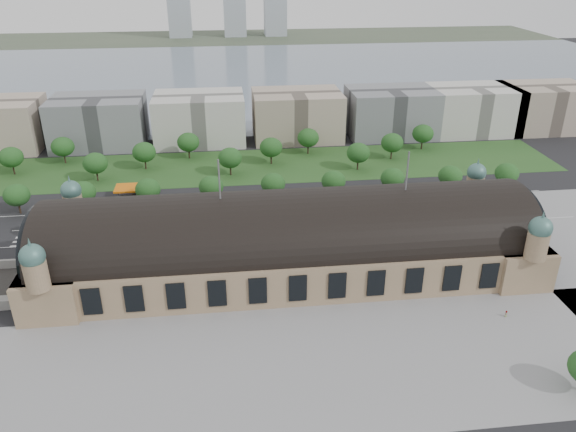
{
  "coord_description": "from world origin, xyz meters",
  "views": [
    {
      "loc": [
        -17.82,
        -148.95,
        91.19
      ],
      "look_at": [
        0.84,
        9.95,
        14.0
      ],
      "focal_mm": 35.0,
      "sensor_mm": 36.0,
      "label": 1
    }
  ],
  "objects": [
    {
      "name": "tree_row_9",
      "position": [
        96.0,
        53.0,
        7.43
      ],
      "size": [
        9.6,
        9.6,
        11.52
      ],
      "color": "#2D2116",
      "rests_on": "ground"
    },
    {
      "name": "tree_row_5",
      "position": [
        0.0,
        53.0,
        7.43
      ],
      "size": [
        9.6,
        9.6,
        11.52
      ],
      "color": "#2D2116",
      "rests_on": "ground"
    },
    {
      "name": "tree_row_8",
      "position": [
        72.0,
        53.0,
        7.43
      ],
      "size": [
        9.6,
        9.6,
        11.52
      ],
      "color": "#2D2116",
      "rests_on": "ground"
    },
    {
      "name": "parked_car_5",
      "position": [
        -24.96,
        25.0,
        0.72
      ],
      "size": [
        5.63,
        4.79,
        1.44
      ],
      "primitive_type": "imported",
      "rotation": [
        0.0,
        0.0,
        -1.0
      ],
      "color": "#989CA0",
      "rests_on": "ground"
    },
    {
      "name": "bus_east",
      "position": [
        9.7,
        27.0,
        1.75
      ],
      "size": [
        12.57,
        2.95,
        3.5
      ],
      "primitive_type": "imported",
      "rotation": [
        0.0,
        0.0,
        1.57
      ],
      "color": "beige",
      "rests_on": "ground"
    },
    {
      "name": "tree_row_1",
      "position": [
        -96.0,
        53.0,
        7.43
      ],
      "size": [
        9.6,
        9.6,
        11.52
      ],
      "color": "#2D2116",
      "rests_on": "ground"
    },
    {
      "name": "parked_car_4",
      "position": [
        -50.45,
        21.0,
        0.76
      ],
      "size": [
        4.89,
        3.21,
        1.52
      ],
      "primitive_type": "imported",
      "rotation": [
        0.0,
        0.0,
        -1.19
      ],
      "color": "silver",
      "rests_on": "ground"
    },
    {
      "name": "office_4",
      "position": [
        20.0,
        133.0,
        12.0
      ],
      "size": [
        45.0,
        32.0,
        24.0
      ],
      "primitive_type": "cube",
      "color": "tan",
      "rests_on": "ground"
    },
    {
      "name": "parked_car_3",
      "position": [
        -58.2,
        21.28,
        0.78
      ],
      "size": [
        4.8,
        4.1,
        1.55
      ],
      "primitive_type": "imported",
      "rotation": [
        0.0,
        0.0,
        -0.97
      ],
      "color": "slate",
      "rests_on": "ground"
    },
    {
      "name": "grass_belt",
      "position": [
        -15.0,
        93.0,
        0.0
      ],
      "size": [
        300.0,
        45.0,
        0.1
      ],
      "primitive_type": "cube",
      "color": "#275020",
      "rests_on": "ground"
    },
    {
      "name": "office_7",
      "position": [
        155.0,
        133.0,
        12.0
      ],
      "size": [
        45.0,
        32.0,
        24.0
      ],
      "primitive_type": "cube",
      "color": "tan",
      "rests_on": "ground"
    },
    {
      "name": "office_3",
      "position": [
        -30.0,
        133.0,
        12.0
      ],
      "size": [
        45.0,
        32.0,
        24.0
      ],
      "primitive_type": "cube",
      "color": "beige",
      "rests_on": "ground"
    },
    {
      "name": "tree_belt_11",
      "position": [
        79.0,
        107.0,
        8.05
      ],
      "size": [
        10.4,
        10.4,
        12.48
      ],
      "color": "#2D2116",
      "rests_on": "ground"
    },
    {
      "name": "tree_belt_8",
      "position": [
        22.0,
        107.0,
        8.05
      ],
      "size": [
        10.4,
        10.4,
        12.48
      ],
      "color": "#2D2116",
      "rests_on": "ground"
    },
    {
      "name": "office_2",
      "position": [
        -80.0,
        133.0,
        12.0
      ],
      "size": [
        45.0,
        32.0,
        24.0
      ],
      "primitive_type": "cube",
      "color": "gray",
      "rests_on": "ground"
    },
    {
      "name": "parked_car_0",
      "position": [
        -54.27,
        25.0,
        0.81
      ],
      "size": [
        4.86,
        4.46,
        1.62
      ],
      "primitive_type": "imported",
      "rotation": [
        0.0,
        0.0,
        -0.88
      ],
      "color": "black",
      "rests_on": "ground"
    },
    {
      "name": "traffic_car_4",
      "position": [
        12.08,
        38.49,
        0.66
      ],
      "size": [
        3.91,
        1.61,
        1.33
      ],
      "primitive_type": "imported",
      "rotation": [
        0.0,
        0.0,
        -1.58
      ],
      "color": "#1A1A48",
      "rests_on": "ground"
    },
    {
      "name": "tree_row_4",
      "position": [
        -24.0,
        53.0,
        7.43
      ],
      "size": [
        9.6,
        9.6,
        11.52
      ],
      "color": "#2D2116",
      "rests_on": "ground"
    },
    {
      "name": "parked_car_1",
      "position": [
        -48.51,
        25.0,
        0.7
      ],
      "size": [
        5.51,
        4.03,
        1.39
      ],
      "primitive_type": "imported",
      "rotation": [
        0.0,
        0.0,
        -1.18
      ],
      "color": "maroon",
      "rests_on": "ground"
    },
    {
      "name": "parked_car_6",
      "position": [
        -41.01,
        21.0,
        0.71
      ],
      "size": [
        5.21,
        4.4,
        1.43
      ],
      "primitive_type": "imported",
      "rotation": [
        0.0,
        0.0,
        -0.98
      ],
      "color": "black",
      "rests_on": "ground"
    },
    {
      "name": "tree_belt_1",
      "position": [
        -111.0,
        95.0,
        8.05
      ],
      "size": [
        10.4,
        10.4,
        12.48
      ],
      "color": "#2D2116",
      "rests_on": "ground"
    },
    {
      "name": "pedestrian_0",
      "position": [
        55.79,
        -31.03,
        0.97
      ],
      "size": [
        1.09,
        0.89,
        1.95
      ],
      "primitive_type": "imported",
      "rotation": [
        0.0,
        0.0,
        0.43
      ],
      "color": "gray",
      "rests_on": "ground"
    },
    {
      "name": "plaza_south",
      "position": [
        10.0,
        -44.0,
        0.0
      ],
      "size": [
        190.0,
        48.0,
        0.12
      ],
      "primitive_type": "cube",
      "color": "gray",
      "rests_on": "ground"
    },
    {
      "name": "office_6",
      "position": [
        115.0,
        133.0,
        12.0
      ],
      "size": [
        45.0,
        32.0,
        24.0
      ],
      "primitive_type": "cube",
      "color": "beige",
      "rests_on": "ground"
    },
    {
      "name": "tree_row_7",
      "position": [
        48.0,
        53.0,
        7.43
      ],
      "size": [
        9.6,
        9.6,
        11.52
      ],
      "color": "#2D2116",
      "rests_on": "ground"
    },
    {
      "name": "far_tower_right",
      "position": [
        45.0,
        508.0,
        37.5
      ],
      "size": [
        24.0,
        24.0,
        75.0
      ],
      "primitive_type": "cube",
      "color": "#9EA8B2",
      "rests_on": "ground"
    },
    {
      "name": "bus_mid",
      "position": [
        -3.03,
        27.0,
        1.66
      ],
      "size": [
        12.07,
        3.43,
        3.32
      ],
      "primitive_type": "imported",
      "rotation": [
        0.0,
        0.0,
        1.62
      ],
      "color": "silver",
      "rests_on": "ground"
    },
    {
      "name": "tree_belt_3",
      "position": [
        -73.0,
        83.0,
        8.05
      ],
      "size": [
        10.4,
        10.4,
        12.48
      ],
      "color": "#2D2116",
      "rests_on": "ground"
    },
    {
      "name": "road_slab",
      "position": [
        -20.0,
        38.0,
        0.0
      ],
      "size": [
        260.0,
        26.0,
        0.1
      ],
      "primitive_type": "cube",
      "color": "black",
      "rests_on": "ground"
    },
    {
      "name": "parked_car_2",
      "position": [
        -70.9,
        21.0,
        0.76
      ],
      "size": [
        5.38,
        4.99,
        1.52
      ],
      "primitive_type": "imported",
      "rotation": [
        0.0,
        0.0,
        -0.87
      ],
      "color": "#1A234B",
      "rests_on": "ground"
    },
    {
      "name": "tree_row_3",
      "position": [
        -48.0,
        53.0,
        7.43
      ],
      "size": [
        9.6,
        9.6,
        11.52
      ],
      "color": "#2D2116",
      "rests_on": "ground"
    },
    {
      "name": "tree_belt_4",
      "position": [
        -54.0,
        95.0,
        8.05
      ],
      "size": [
        10.4,
        10.4,
        12.48
      ],
      "color": "#2D2116",
      "rests_on": "ground"
    },
    {
      "name": "ground",
      "position": [
        0.0,
        0.0,
        0.0
      ],
      "size": [
        900.0,
        900.0,
        0.0
      ],
      "primitive_type": "plane",
      "color": "black",
      "rests_on": "ground"
    },
    {
      "name": "bus_west",
      "position": [
        -16.29,
        29.61,
        1.59
      ],
      "size": [
        11.62,
        3.68,
        3.18
      ],
      "primitive_type": "imported",
      "rotation": [
        0.0,
        0.0,
        1.48
      ],
      "color": "#BA3C1D",
      "rests_on": "ground"
    },
    {
      "name": "tree_belt_9",
      "position": [
        41.0,
        83.0,
        8.05
      ],
      "size": [
        10.4,
        10.4,
        12.48
      ],
      "color": "#2D2116",
      "rests_on": "ground"
    },
    {
      "name": "lake",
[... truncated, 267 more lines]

